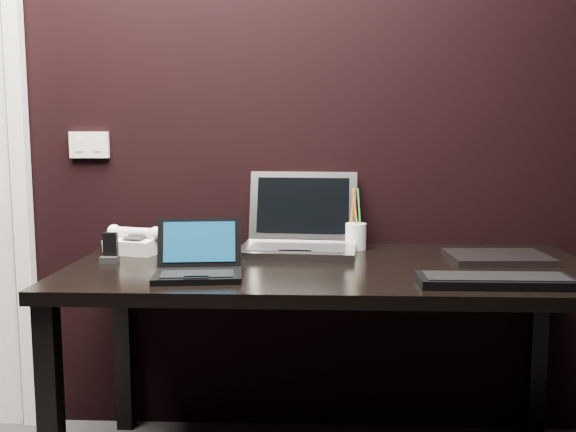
{
  "coord_description": "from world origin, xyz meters",
  "views": [
    {
      "loc": [
        0.25,
        -0.65,
        1.16
      ],
      "look_at": [
        0.16,
        1.35,
        0.91
      ],
      "focal_mm": 40.0,
      "sensor_mm": 36.0,
      "label": 1
    }
  ],
  "objects_px": {
    "desk_phone": "(136,242)",
    "mobile_phone": "(110,251)",
    "closed_laptop": "(498,257)",
    "desk": "(331,288)",
    "pen_cup": "(356,235)",
    "ext_keyboard": "(496,281)",
    "silver_laptop": "(299,237)",
    "netbook": "(198,265)"
  },
  "relations": [
    {
      "from": "desk_phone",
      "to": "mobile_phone",
      "type": "relative_size",
      "value": 2.28
    },
    {
      "from": "closed_laptop",
      "to": "desk",
      "type": "bearing_deg",
      "value": -171.23
    },
    {
      "from": "mobile_phone",
      "to": "pen_cup",
      "type": "bearing_deg",
      "value": 18.24
    },
    {
      "from": "desk",
      "to": "closed_laptop",
      "type": "bearing_deg",
      "value": 8.77
    },
    {
      "from": "closed_laptop",
      "to": "desk_phone",
      "type": "height_order",
      "value": "desk_phone"
    },
    {
      "from": "ext_keyboard",
      "to": "desk_phone",
      "type": "xyz_separation_m",
      "value": [
        -1.15,
        0.45,
        0.03
      ]
    },
    {
      "from": "ext_keyboard",
      "to": "pen_cup",
      "type": "height_order",
      "value": "pen_cup"
    },
    {
      "from": "silver_laptop",
      "to": "ext_keyboard",
      "type": "distance_m",
      "value": 0.75
    },
    {
      "from": "silver_laptop",
      "to": "desk_phone",
      "type": "bearing_deg",
      "value": -175.84
    },
    {
      "from": "silver_laptop",
      "to": "mobile_phone",
      "type": "relative_size",
      "value": 4.4
    },
    {
      "from": "pen_cup",
      "to": "silver_laptop",
      "type": "bearing_deg",
      "value": -163.77
    },
    {
      "from": "closed_laptop",
      "to": "desk_phone",
      "type": "xyz_separation_m",
      "value": [
        -1.25,
        0.09,
        0.03
      ]
    },
    {
      "from": "silver_laptop",
      "to": "pen_cup",
      "type": "distance_m",
      "value": 0.21
    },
    {
      "from": "netbook",
      "to": "silver_laptop",
      "type": "xyz_separation_m",
      "value": [
        0.29,
        0.41,
        0.02
      ]
    },
    {
      "from": "mobile_phone",
      "to": "silver_laptop",
      "type": "bearing_deg",
      "value": 18.9
    },
    {
      "from": "desk",
      "to": "pen_cup",
      "type": "height_order",
      "value": "pen_cup"
    },
    {
      "from": "netbook",
      "to": "closed_laptop",
      "type": "distance_m",
      "value": 1.0
    },
    {
      "from": "ext_keyboard",
      "to": "closed_laptop",
      "type": "xyz_separation_m",
      "value": [
        0.1,
        0.35,
        -0.0
      ]
    },
    {
      "from": "ext_keyboard",
      "to": "closed_laptop",
      "type": "distance_m",
      "value": 0.37
    },
    {
      "from": "ext_keyboard",
      "to": "silver_laptop",
      "type": "bearing_deg",
      "value": 139.03
    },
    {
      "from": "desk",
      "to": "mobile_phone",
      "type": "bearing_deg",
      "value": 179.15
    },
    {
      "from": "desk_phone",
      "to": "pen_cup",
      "type": "bearing_deg",
      "value": 7.39
    },
    {
      "from": "desk",
      "to": "silver_laptop",
      "type": "bearing_deg",
      "value": 115.89
    },
    {
      "from": "silver_laptop",
      "to": "ext_keyboard",
      "type": "xyz_separation_m",
      "value": [
        0.56,
        -0.49,
        -0.04
      ]
    },
    {
      "from": "ext_keyboard",
      "to": "desk_phone",
      "type": "distance_m",
      "value": 1.23
    },
    {
      "from": "silver_laptop",
      "to": "mobile_phone",
      "type": "height_order",
      "value": "silver_laptop"
    },
    {
      "from": "desk_phone",
      "to": "mobile_phone",
      "type": "xyz_separation_m",
      "value": [
        -0.04,
        -0.17,
        -0.0
      ]
    },
    {
      "from": "mobile_phone",
      "to": "pen_cup",
      "type": "distance_m",
      "value": 0.87
    },
    {
      "from": "desk",
      "to": "silver_laptop",
      "type": "relative_size",
      "value": 3.94
    },
    {
      "from": "ext_keyboard",
      "to": "mobile_phone",
      "type": "bearing_deg",
      "value": 166.84
    },
    {
      "from": "closed_laptop",
      "to": "pen_cup",
      "type": "relative_size",
      "value": 1.48
    },
    {
      "from": "desk",
      "to": "closed_laptop",
      "type": "xyz_separation_m",
      "value": [
        0.56,
        0.09,
        0.09
      ]
    },
    {
      "from": "ext_keyboard",
      "to": "desk_phone",
      "type": "height_order",
      "value": "desk_phone"
    },
    {
      "from": "netbook",
      "to": "closed_laptop",
      "type": "relative_size",
      "value": 0.84
    },
    {
      "from": "desk",
      "to": "closed_laptop",
      "type": "distance_m",
      "value": 0.57
    },
    {
      "from": "netbook",
      "to": "pen_cup",
      "type": "distance_m",
      "value": 0.69
    },
    {
      "from": "silver_laptop",
      "to": "pen_cup",
      "type": "bearing_deg",
      "value": 16.23
    },
    {
      "from": "desk",
      "to": "pen_cup",
      "type": "relative_size",
      "value": 7.55
    },
    {
      "from": "desk",
      "to": "desk_phone",
      "type": "bearing_deg",
      "value": 165.3
    },
    {
      "from": "ext_keyboard",
      "to": "pen_cup",
      "type": "xyz_separation_m",
      "value": [
        -0.36,
        0.55,
        0.04
      ]
    },
    {
      "from": "silver_laptop",
      "to": "closed_laptop",
      "type": "bearing_deg",
      "value": -11.61
    },
    {
      "from": "desk_phone",
      "to": "mobile_phone",
      "type": "distance_m",
      "value": 0.17
    }
  ]
}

